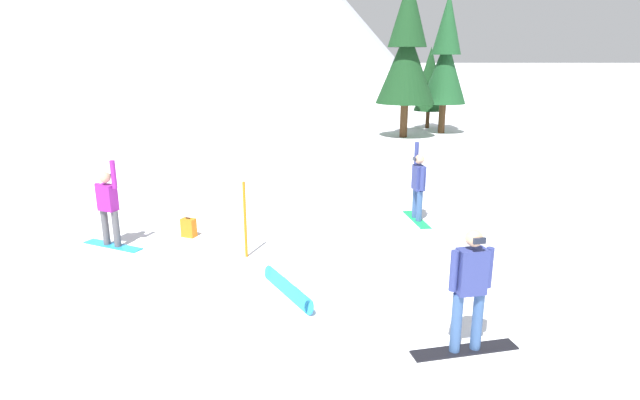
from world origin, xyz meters
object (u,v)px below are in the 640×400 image
at_px(backpack_orange, 189,228).
at_px(snowboarder_background, 418,185).
at_px(snowboarder_foreground, 470,288).
at_px(pine_tree_leaning, 407,51).
at_px(trail_marker_pole, 245,220).
at_px(pine_tree_short, 446,58).
at_px(loose_snowboard_near_right, 288,288).
at_px(snowboarder_midground, 108,206).
at_px(pine_tree_broad, 429,85).

bearing_deg(backpack_orange, snowboarder_background, 13.80).
bearing_deg(snowboarder_foreground, pine_tree_leaning, 84.46).
bearing_deg(trail_marker_pole, pine_tree_short, 66.56).
relative_size(loose_snowboard_near_right, trail_marker_pole, 1.02).
relative_size(snowboarder_midground, pine_tree_short, 0.27).
relative_size(backpack_orange, pine_tree_short, 0.06).
bearing_deg(pine_tree_leaning, snowboarder_foreground, -95.54).
distance_m(snowboarder_foreground, trail_marker_pole, 5.08).
relative_size(snowboarder_background, pine_tree_short, 0.27).
bearing_deg(pine_tree_leaning, loose_snowboard_near_right, -104.01).
relative_size(snowboarder_foreground, pine_tree_leaning, 0.23).
height_order(loose_snowboard_near_right, backpack_orange, backpack_orange).
distance_m(snowboarder_background, loose_snowboard_near_right, 5.34).
relative_size(backpack_orange, pine_tree_broad, 0.10).
xyz_separation_m(snowboarder_foreground, pine_tree_short, (4.28, 21.86, 3.03)).
height_order(snowboarder_foreground, pine_tree_short, pine_tree_short).
bearing_deg(snowboarder_midground, snowboarder_foreground, -31.17).
height_order(snowboarder_midground, loose_snowboard_near_right, snowboarder_midground).
distance_m(loose_snowboard_near_right, pine_tree_short, 21.63).
bearing_deg(snowboarder_foreground, backpack_orange, 137.69).
xyz_separation_m(snowboarder_background, pine_tree_short, (3.96, 15.76, 3.07)).
height_order(snowboarder_foreground, loose_snowboard_near_right, snowboarder_foreground).
distance_m(pine_tree_broad, pine_tree_short, 2.61).
bearing_deg(trail_marker_pole, pine_tree_leaning, 71.45).
xyz_separation_m(snowboarder_foreground, snowboarder_background, (0.32, 6.10, -0.04)).
bearing_deg(snowboarder_foreground, pine_tree_short, 78.92).
bearing_deg(pine_tree_leaning, pine_tree_short, 33.49).
xyz_separation_m(snowboarder_background, pine_tree_broad, (3.58, 17.87, 1.60)).
relative_size(snowboarder_midground, pine_tree_broad, 0.42).
bearing_deg(snowboarder_background, pine_tree_leaning, 83.39).
xyz_separation_m(snowboarder_midground, snowboarder_background, (7.07, 2.02, 0.01)).
bearing_deg(pine_tree_leaning, snowboarder_midground, -118.21).
distance_m(snowboarder_background, trail_marker_pole, 4.76).
xyz_separation_m(snowboarder_midground, pine_tree_leaning, (8.72, 16.25, 3.43)).
xyz_separation_m(backpack_orange, pine_tree_leaning, (7.18, 15.59, 4.14)).
bearing_deg(snowboarder_background, loose_snowboard_near_right, -124.46).
bearing_deg(snowboarder_background, snowboarder_midground, -164.07).
height_order(loose_snowboard_near_right, pine_tree_short, pine_tree_short).
height_order(snowboarder_midground, pine_tree_short, pine_tree_short).
bearing_deg(backpack_orange, pine_tree_short, 61.00).
distance_m(snowboarder_background, pine_tree_short, 16.54).
xyz_separation_m(backpack_orange, pine_tree_short, (9.49, 17.12, 3.79)).
distance_m(backpack_orange, trail_marker_pole, 2.05).
height_order(backpack_orange, pine_tree_short, pine_tree_short).
relative_size(snowboarder_midground, trail_marker_pole, 1.21).
relative_size(loose_snowboard_near_right, backpack_orange, 3.51).
relative_size(snowboarder_foreground, loose_snowboard_near_right, 1.10).
bearing_deg(pine_tree_short, snowboarder_midground, -121.81).
relative_size(pine_tree_broad, pine_tree_leaning, 0.58).
bearing_deg(trail_marker_pole, snowboarder_midground, 169.53).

